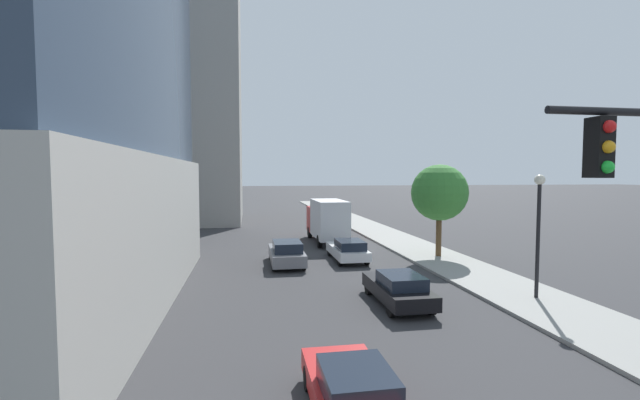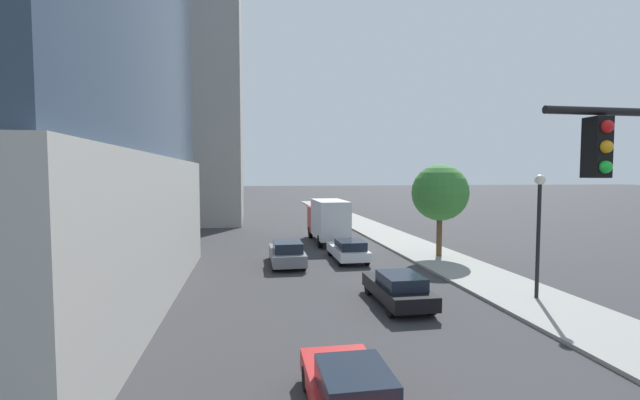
{
  "view_description": "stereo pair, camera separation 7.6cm",
  "coord_description": "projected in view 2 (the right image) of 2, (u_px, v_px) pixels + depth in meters",
  "views": [
    {
      "loc": [
        -4.3,
        -3.17,
        5.47
      ],
      "look_at": [
        -0.91,
        16.66,
        4.25
      ],
      "focal_mm": 23.5,
      "sensor_mm": 36.0,
      "label": 1
    },
    {
      "loc": [
        -4.23,
        -3.19,
        5.47
      ],
      "look_at": [
        -0.91,
        16.66,
        4.25
      ],
      "focal_mm": 23.5,
      "sensor_mm": 36.0,
      "label": 2
    }
  ],
  "objects": [
    {
      "name": "sidewalk",
      "position": [
        453.0,
        264.0,
        25.13
      ],
      "size": [
        4.09,
        120.0,
        0.15
      ],
      "primitive_type": "cube",
      "color": "gray",
      "rests_on": "ground"
    },
    {
      "name": "construction_building",
      "position": [
        176.0,
        62.0,
        48.09
      ],
      "size": [
        15.63,
        15.59,
        41.71
      ],
      "color": "#9E9B93",
      "rests_on": "ground"
    },
    {
      "name": "street_lamp",
      "position": [
        539.0,
        217.0,
        17.87
      ],
      "size": [
        0.44,
        0.44,
        5.32
      ],
      "color": "black",
      "rests_on": "sidewalk"
    },
    {
      "name": "street_tree",
      "position": [
        440.0,
        193.0,
        27.14
      ],
      "size": [
        3.66,
        3.66,
        5.98
      ],
      "color": "brown",
      "rests_on": "sidewalk"
    },
    {
      "name": "car_gray",
      "position": [
        287.0,
        253.0,
        25.27
      ],
      "size": [
        1.94,
        4.77,
        1.51
      ],
      "color": "slate",
      "rests_on": "ground"
    },
    {
      "name": "car_red",
      "position": [
        352.0,
        394.0,
        9.17
      ],
      "size": [
        1.75,
        4.31,
        1.36
      ],
      "color": "red",
      "rests_on": "ground"
    },
    {
      "name": "car_black",
      "position": [
        398.0,
        288.0,
        17.56
      ],
      "size": [
        1.84,
        4.54,
        1.37
      ],
      "color": "black",
      "rests_on": "ground"
    },
    {
      "name": "car_white",
      "position": [
        348.0,
        250.0,
        26.49
      ],
      "size": [
        1.89,
        4.67,
        1.4
      ],
      "color": "silver",
      "rests_on": "ground"
    },
    {
      "name": "box_truck",
      "position": [
        328.0,
        219.0,
        33.41
      ],
      "size": [
        2.28,
        7.35,
        3.48
      ],
      "color": "#B21E1E",
      "rests_on": "ground"
    }
  ]
}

